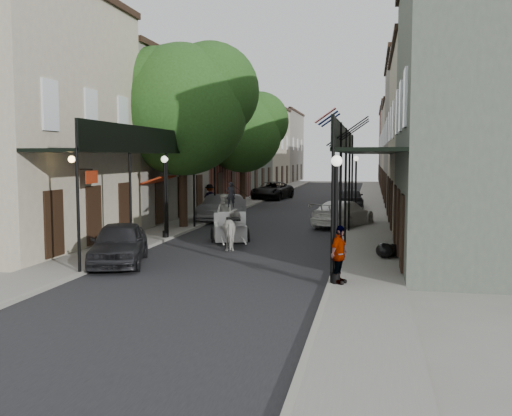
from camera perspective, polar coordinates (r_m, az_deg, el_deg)
The scene contains 24 objects.
ground at distance 19.50m, azimuth -3.88°, elevation -6.06°, with size 140.00×140.00×0.00m, color gray.
road at distance 38.96m, azimuth 3.95°, elevation -0.43°, with size 8.00×90.00×0.01m, color black.
sidewalk_left at distance 39.92m, azimuth -3.18°, elevation -0.21°, with size 2.20×90.00×0.12m, color gray.
sidewalk_right at distance 38.62m, azimuth 11.32°, elevation -0.48°, with size 2.20×90.00×0.12m, color gray.
building_row_left at distance 50.36m, azimuth -4.30°, elevation 6.81°, with size 5.00×80.00×10.50m, color #B9B194.
building_row_right at distance 48.59m, azimuth 15.76°, elevation 6.69°, with size 5.00×80.00×10.50m, color gray.
gallery_left at distance 27.28m, azimuth -9.78°, elevation 5.64°, with size 2.20×18.05×4.88m.
gallery_right at distance 25.42m, azimuth 10.88°, elevation 5.66°, with size 2.20×18.05×4.88m.
tree_near at distance 30.21m, azimuth -6.55°, elevation 10.25°, with size 7.31×6.80×9.63m.
tree_far at distance 43.68m, azimuth -0.85°, elevation 7.85°, with size 6.45×6.00×8.61m.
lamppost_right_near at distance 16.56m, azimuth 8.00°, elevation -0.93°, with size 0.32×0.32×3.71m.
lamppost_left at distance 26.17m, azimuth -9.09°, elevation 1.28°, with size 0.32×0.32×3.71m.
lamppost_right_far at distance 36.49m, azimuth 9.95°, elevation 2.35°, with size 0.32×0.32×3.71m.
horse at distance 23.36m, azimuth -2.27°, elevation -2.17°, with size 0.88×1.93×1.63m, color beige.
carriage at distance 25.85m, azimuth -2.66°, elevation -0.92°, with size 2.14×2.69×2.72m.
pedestrian_walking at distance 28.14m, azimuth -3.15°, elevation -0.58°, with size 0.95×0.74×1.96m, color beige.
pedestrian_sidewalk_left at distance 39.18m, azimuth -4.66°, elevation 1.08°, with size 1.15×0.66×1.79m, color gray.
pedestrian_sidewalk_right at distance 16.70m, azimuth 8.30°, elevation -4.63°, with size 0.99×0.41×1.69m, color gray.
car_left_near at distance 20.66m, azimuth -13.54°, elevation -3.46°, with size 1.76×4.38×1.49m, color black.
car_left_mid at distance 33.72m, azimuth -3.47°, elevation 0.02°, with size 1.64×4.69×1.55m, color gray.
car_left_far at distance 50.72m, azimuth 1.63°, elevation 1.76°, with size 2.59×5.63×1.56m, color black.
car_right_near at distance 31.14m, azimuth 8.71°, elevation -0.56°, with size 2.01×4.95×1.44m, color white.
car_right_far at distance 42.47m, azimuth 9.47°, elevation 0.99°, with size 1.78×4.43×1.51m, color black.
trash_bags at distance 21.41m, azimuth 13.06°, elevation -4.14°, with size 0.92×1.07×0.56m.
Camera 1 is at (5.10, -18.44, 3.79)m, focal length 40.00 mm.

